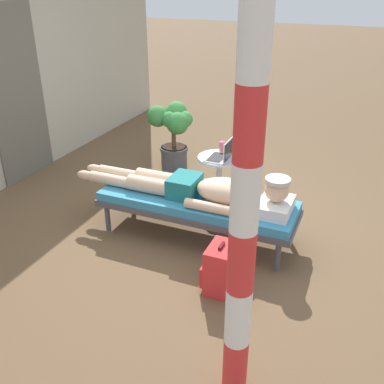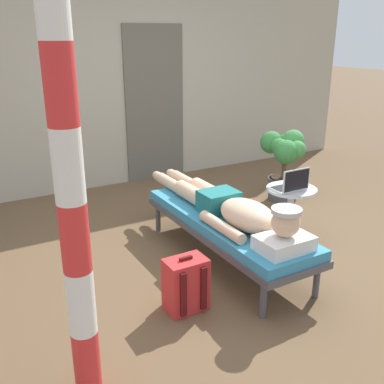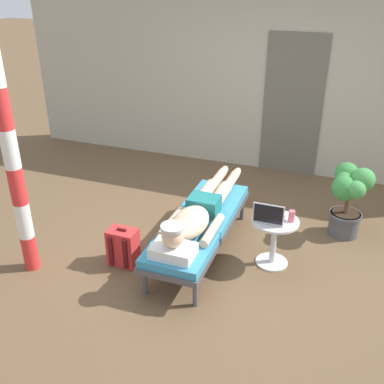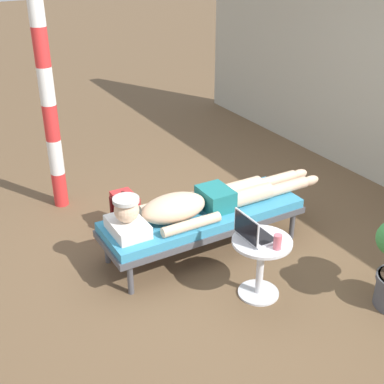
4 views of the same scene
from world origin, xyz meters
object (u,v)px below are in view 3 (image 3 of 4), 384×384
at_px(lounge_chair, 200,224).
at_px(side_table, 274,234).
at_px(laptop, 269,216).
at_px(person_reclining, 198,213).
at_px(potted_plant, 349,194).
at_px(drink_glass, 292,216).
at_px(porch_post, 10,149).
at_px(backpack, 123,247).

bearing_deg(lounge_chair, side_table, 4.47).
relative_size(side_table, laptop, 1.69).
xyz_separation_m(person_reclining, side_table, (0.79, 0.13, -0.16)).
xyz_separation_m(lounge_chair, laptop, (0.73, 0.01, 0.24)).
distance_m(laptop, potted_plant, 1.18).
height_order(person_reclining, drink_glass, person_reclining).
bearing_deg(lounge_chair, potted_plant, 32.78).
relative_size(laptop, porch_post, 0.12).
bearing_deg(drink_glass, side_table, -169.66).
xyz_separation_m(drink_glass, porch_post, (-2.48, -0.97, 0.74)).
height_order(laptop, drink_glass, laptop).
relative_size(side_table, drink_glass, 4.30).
bearing_deg(porch_post, side_table, 22.05).
height_order(backpack, potted_plant, potted_plant).
distance_m(laptop, backpack, 1.54).
relative_size(lounge_chair, potted_plant, 2.23).
bearing_deg(person_reclining, backpack, -149.03).
xyz_separation_m(laptop, backpack, (-1.41, -0.49, -0.39)).
height_order(lounge_chair, drink_glass, drink_glass).
distance_m(lounge_chair, side_table, 0.79).
relative_size(lounge_chair, porch_post, 0.72).
height_order(lounge_chair, backpack, backpack).
relative_size(side_table, potted_plant, 0.61).
bearing_deg(backpack, side_table, 20.19).
xyz_separation_m(person_reclining, backpack, (-0.68, -0.41, -0.32)).
bearing_deg(drink_glass, laptop, -159.47).
bearing_deg(porch_post, laptop, 21.46).
xyz_separation_m(laptop, potted_plant, (0.73, 0.93, -0.07)).
height_order(lounge_chair, laptop, laptop).
relative_size(lounge_chair, side_table, 3.64).
distance_m(person_reclining, side_table, 0.82).
height_order(person_reclining, side_table, person_reclining).
bearing_deg(laptop, lounge_chair, -179.18).
distance_m(person_reclining, porch_post, 1.92).
distance_m(drink_glass, potted_plant, 1.00).
xyz_separation_m(backpack, porch_post, (-0.86, -0.40, 1.12)).
bearing_deg(potted_plant, porch_post, -148.73).
relative_size(lounge_chair, person_reclining, 0.88).
bearing_deg(backpack, drink_glass, 19.32).
bearing_deg(person_reclining, drink_glass, 9.68).
height_order(backpack, porch_post, porch_post).
xyz_separation_m(laptop, porch_post, (-2.27, -0.89, 0.74)).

